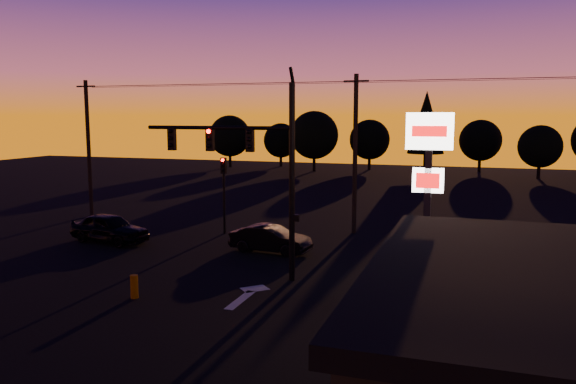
{
  "coord_description": "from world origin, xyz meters",
  "views": [
    {
      "loc": [
        8.41,
        -17.24,
        6.7
      ],
      "look_at": [
        1.0,
        5.0,
        3.5
      ],
      "focal_mm": 35.0,
      "sensor_mm": 36.0,
      "label": 1
    }
  ],
  "objects_px": {
    "bollard": "(134,287)",
    "suv_parked": "(477,372)",
    "pylon_sign": "(428,171)",
    "car_right": "(451,249)",
    "secondary_signal": "(224,184)",
    "car_left": "(109,228)",
    "car_mid": "(270,239)",
    "traffic_signal_mast": "(255,159)"
  },
  "relations": [
    {
      "from": "pylon_sign",
      "to": "car_right",
      "type": "bearing_deg",
      "value": 85.19
    },
    {
      "from": "car_right",
      "to": "traffic_signal_mast",
      "type": "bearing_deg",
      "value": -40.98
    },
    {
      "from": "pylon_sign",
      "to": "suv_parked",
      "type": "relative_size",
      "value": 1.38
    },
    {
      "from": "car_left",
      "to": "pylon_sign",
      "type": "bearing_deg",
      "value": -100.08
    },
    {
      "from": "car_mid",
      "to": "car_right",
      "type": "distance_m",
      "value": 8.6
    },
    {
      "from": "car_left",
      "to": "car_right",
      "type": "xyz_separation_m",
      "value": [
        17.49,
        1.08,
        -0.08
      ]
    },
    {
      "from": "traffic_signal_mast",
      "to": "car_right",
      "type": "distance_m",
      "value": 9.96
    },
    {
      "from": "car_right",
      "to": "car_left",
      "type": "bearing_deg",
      "value": -68.62
    },
    {
      "from": "traffic_signal_mast",
      "to": "pylon_sign",
      "type": "xyz_separation_m",
      "value": [
        7.1,
        -2.49,
        -0.02
      ]
    },
    {
      "from": "secondary_signal",
      "to": "bollard",
      "type": "bearing_deg",
      "value": -81.68
    },
    {
      "from": "car_left",
      "to": "car_mid",
      "type": "bearing_deg",
      "value": -76.19
    },
    {
      "from": "traffic_signal_mast",
      "to": "car_left",
      "type": "bearing_deg",
      "value": 159.94
    },
    {
      "from": "traffic_signal_mast",
      "to": "pylon_sign",
      "type": "distance_m",
      "value": 7.52
    },
    {
      "from": "car_mid",
      "to": "secondary_signal",
      "type": "bearing_deg",
      "value": 56.38
    },
    {
      "from": "pylon_sign",
      "to": "bollard",
      "type": "height_order",
      "value": "pylon_sign"
    },
    {
      "from": "pylon_sign",
      "to": "car_left",
      "type": "bearing_deg",
      "value": 160.23
    },
    {
      "from": "traffic_signal_mast",
      "to": "car_left",
      "type": "relative_size",
      "value": 1.91
    },
    {
      "from": "pylon_sign",
      "to": "car_right",
      "type": "distance_m",
      "value": 8.33
    },
    {
      "from": "secondary_signal",
      "to": "car_mid",
      "type": "height_order",
      "value": "secondary_signal"
    },
    {
      "from": "car_mid",
      "to": "car_right",
      "type": "height_order",
      "value": "car_right"
    },
    {
      "from": "secondary_signal",
      "to": "car_right",
      "type": "height_order",
      "value": "secondary_signal"
    },
    {
      "from": "car_right",
      "to": "secondary_signal",
      "type": "bearing_deg",
      "value": -84.83
    },
    {
      "from": "pylon_sign",
      "to": "suv_parked",
      "type": "distance_m",
      "value": 7.08
    },
    {
      "from": "bollard",
      "to": "car_mid",
      "type": "bearing_deg",
      "value": 74.17
    },
    {
      "from": "pylon_sign",
      "to": "car_left",
      "type": "distance_m",
      "value": 18.42
    },
    {
      "from": "bollard",
      "to": "suv_parked",
      "type": "xyz_separation_m",
      "value": [
        12.0,
        -3.91,
        0.25
      ]
    },
    {
      "from": "car_mid",
      "to": "suv_parked",
      "type": "xyz_separation_m",
      "value": [
        9.67,
        -12.14,
        0.02
      ]
    },
    {
      "from": "car_mid",
      "to": "suv_parked",
      "type": "bearing_deg",
      "value": -135.9
    },
    {
      "from": "car_right",
      "to": "pylon_sign",
      "type": "bearing_deg",
      "value": 13.02
    },
    {
      "from": "secondary_signal",
      "to": "car_left",
      "type": "bearing_deg",
      "value": -141.32
    },
    {
      "from": "car_left",
      "to": "suv_parked",
      "type": "xyz_separation_m",
      "value": [
        18.58,
        -11.5,
        -0.08
      ]
    },
    {
      "from": "bollard",
      "to": "suv_parked",
      "type": "height_order",
      "value": "suv_parked"
    },
    {
      "from": "secondary_signal",
      "to": "car_mid",
      "type": "bearing_deg",
      "value": -39.19
    },
    {
      "from": "traffic_signal_mast",
      "to": "suv_parked",
      "type": "xyz_separation_m",
      "value": [
        8.78,
        -7.92,
        -4.25
      ]
    },
    {
      "from": "bollard",
      "to": "traffic_signal_mast",
      "type": "bearing_deg",
      "value": 51.28
    },
    {
      "from": "car_left",
      "to": "car_mid",
      "type": "relative_size",
      "value": 1.11
    },
    {
      "from": "car_mid",
      "to": "car_right",
      "type": "relative_size",
      "value": 0.86
    },
    {
      "from": "traffic_signal_mast",
      "to": "car_right",
      "type": "relative_size",
      "value": 1.82
    },
    {
      "from": "bollard",
      "to": "car_left",
      "type": "relative_size",
      "value": 0.19
    },
    {
      "from": "secondary_signal",
      "to": "suv_parked",
      "type": "relative_size",
      "value": 0.89
    },
    {
      "from": "secondary_signal",
      "to": "car_mid",
      "type": "distance_m",
      "value": 5.63
    },
    {
      "from": "secondary_signal",
      "to": "bollard",
      "type": "height_order",
      "value": "secondary_signal"
    }
  ]
}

